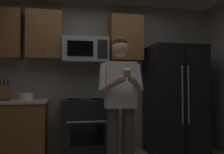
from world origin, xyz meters
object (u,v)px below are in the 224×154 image
(cupcake, at_px, (127,72))
(refrigerator, at_px, (175,100))
(oven_range, at_px, (85,129))
(microwave, at_px, (85,50))
(person, at_px, (121,97))
(knife_block, at_px, (4,93))
(bowl_large_white, at_px, (26,96))

(cupcake, bearing_deg, refrigerator, 45.73)
(oven_range, relative_size, microwave, 1.26)
(oven_range, distance_m, person, 1.09)
(oven_range, distance_m, knife_block, 1.33)
(cupcake, bearing_deg, bowl_large_white, 135.70)
(microwave, relative_size, knife_block, 2.31)
(refrigerator, distance_m, person, 1.41)
(knife_block, bearing_deg, refrigerator, -0.21)
(refrigerator, relative_size, knife_block, 5.63)
(knife_block, bearing_deg, person, -28.39)
(refrigerator, distance_m, bowl_large_white, 2.41)
(refrigerator, height_order, bowl_large_white, refrigerator)
(microwave, height_order, bowl_large_white, microwave)
(bowl_large_white, xyz_separation_m, person, (1.28, -0.92, 0.02))
(knife_block, height_order, bowl_large_white, knife_block)
(refrigerator, bearing_deg, cupcake, -134.27)
(microwave, bearing_deg, bowl_large_white, -175.06)
(knife_block, relative_size, person, 0.18)
(oven_range, bearing_deg, person, -67.42)
(knife_block, relative_size, cupcake, 1.84)
(microwave, relative_size, cupcake, 4.26)
(oven_range, xyz_separation_m, person, (0.36, -0.88, 0.53))
(person, bearing_deg, cupcake, -90.00)
(oven_range, height_order, person, person)
(microwave, distance_m, refrigerator, 1.72)
(refrigerator, height_order, cupcake, refrigerator)
(refrigerator, xyz_separation_m, person, (-1.14, -0.84, 0.10))
(bowl_large_white, bearing_deg, cupcake, -44.30)
(oven_range, relative_size, bowl_large_white, 4.11)
(knife_block, bearing_deg, oven_range, 1.40)
(microwave, relative_size, bowl_large_white, 3.26)
(knife_block, relative_size, bowl_large_white, 1.41)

